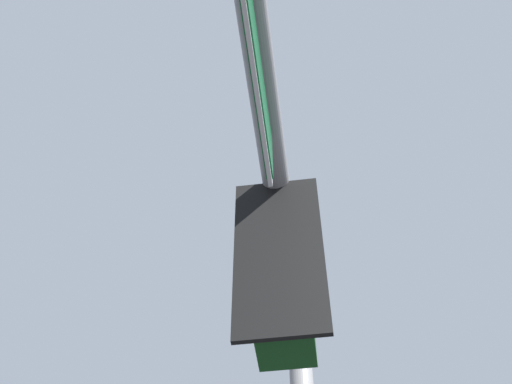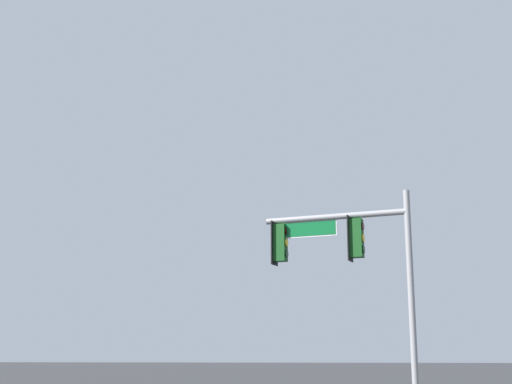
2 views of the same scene
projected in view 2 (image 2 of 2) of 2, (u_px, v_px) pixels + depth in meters
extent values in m
cylinder|color=gray|center=(412.00, 301.00, 19.30)|extent=(0.18, 0.18, 6.18)
cylinder|color=gray|center=(334.00, 217.00, 20.62)|extent=(4.14, 1.01, 0.18)
cube|color=black|center=(350.00, 239.00, 20.31)|extent=(0.13, 0.52, 1.30)
cube|color=#144719|center=(356.00, 238.00, 20.24)|extent=(0.42, 0.39, 1.10)
cylinder|color=#144719|center=(356.00, 217.00, 20.38)|extent=(0.04, 0.04, 0.12)
cylinder|color=#340503|center=(363.00, 226.00, 20.25)|extent=(0.07, 0.22, 0.22)
cylinder|color=yellow|center=(363.00, 238.00, 20.17)|extent=(0.07, 0.22, 0.22)
cylinder|color=black|center=(364.00, 249.00, 20.10)|extent=(0.07, 0.22, 0.22)
cube|color=black|center=(274.00, 243.00, 21.15)|extent=(0.13, 0.52, 1.30)
cube|color=#144719|center=(280.00, 243.00, 21.08)|extent=(0.42, 0.39, 1.10)
cylinder|color=#144719|center=(280.00, 223.00, 21.22)|extent=(0.04, 0.04, 0.12)
cylinder|color=#340503|center=(287.00, 232.00, 21.08)|extent=(0.07, 0.22, 0.22)
cylinder|color=yellow|center=(287.00, 243.00, 21.01)|extent=(0.07, 0.22, 0.22)
cylinder|color=black|center=(287.00, 254.00, 20.94)|extent=(0.07, 0.22, 0.22)
cube|color=#0F602D|center=(304.00, 229.00, 20.89)|extent=(1.90, 0.42, 0.42)
cube|color=white|center=(304.00, 229.00, 20.89)|extent=(1.95, 0.42, 0.48)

